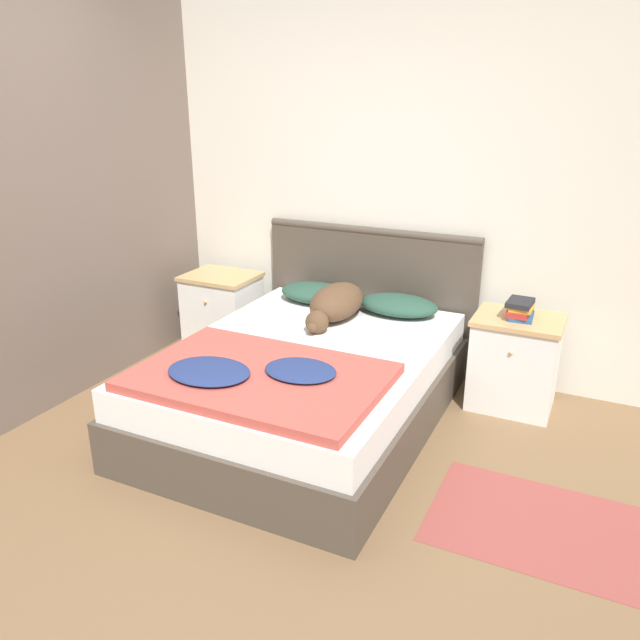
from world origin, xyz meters
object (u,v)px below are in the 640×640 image
(bed, at_px, (306,385))
(nightstand_left, at_px, (223,312))
(nightstand_right, at_px, (514,362))
(pillow_left, at_px, (317,293))
(book_stack, at_px, (521,309))
(dog, at_px, (336,303))
(pillow_right, at_px, (398,305))

(bed, bearing_deg, nightstand_left, 145.80)
(nightstand_right, bearing_deg, nightstand_left, 180.00)
(pillow_left, xyz_separation_m, book_stack, (1.38, -0.04, 0.10))
(bed, distance_m, nightstand_left, 1.31)
(bed, bearing_deg, dog, 93.98)
(bed, relative_size, pillow_left, 3.73)
(pillow_left, relative_size, dog, 0.72)
(bed, xyz_separation_m, book_stack, (1.08, 0.73, 0.41))
(bed, distance_m, book_stack, 1.37)
(pillow_left, distance_m, pillow_right, 0.60)
(pillow_left, height_order, book_stack, book_stack)
(bed, height_order, dog, dog)
(nightstand_right, relative_size, pillow_right, 1.11)
(nightstand_left, bearing_deg, nightstand_right, 0.00)
(dog, bearing_deg, nightstand_left, 167.77)
(nightstand_left, distance_m, dog, 1.11)
(nightstand_left, distance_m, nightstand_right, 2.16)
(pillow_right, bearing_deg, book_stack, -2.61)
(bed, relative_size, pillow_right, 3.73)
(dog, bearing_deg, pillow_right, 38.02)
(pillow_left, distance_m, book_stack, 1.38)
(nightstand_left, height_order, nightstand_right, same)
(pillow_left, relative_size, pillow_right, 1.00)
(nightstand_left, relative_size, book_stack, 2.54)
(bed, height_order, book_stack, book_stack)
(bed, distance_m, nightstand_right, 1.31)
(book_stack, bearing_deg, pillow_right, 177.39)
(nightstand_left, height_order, pillow_left, pillow_left)
(nightstand_right, height_order, pillow_right, pillow_right)
(nightstand_left, xyz_separation_m, pillow_right, (1.38, 0.04, 0.25))
(nightstand_right, relative_size, dog, 0.80)
(nightstand_left, bearing_deg, bed, -34.20)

